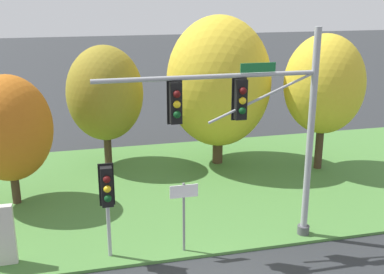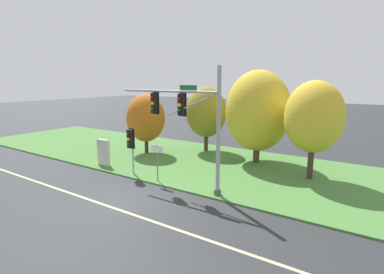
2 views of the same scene
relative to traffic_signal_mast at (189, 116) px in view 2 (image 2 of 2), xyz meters
The scene contains 11 objects.
ground_plane 5.60m from the traffic_signal_mast, 123.61° to the right, with size 160.00×160.00×0.00m, color #282B2D.
lane_stripe 6.32m from the traffic_signal_mast, 115.43° to the right, with size 36.00×0.16×0.01m, color beige.
grass_verge 7.02m from the traffic_signal_mast, 110.94° to the left, with size 48.00×11.50×0.10m, color #477A38.
traffic_signal_mast is the anchor object (origin of this frame).
pedestrian_signal_near_kerb 5.01m from the traffic_signal_mast, behind, with size 0.46×0.55×3.07m.
route_sign_post 3.50m from the traffic_signal_mast, behind, with size 0.89×0.08×2.30m.
tree_nearest_road 9.35m from the traffic_signal_mast, 147.55° to the left, with size 3.22×3.22×5.03m.
tree_left_of_mast 9.44m from the traffic_signal_mast, 115.25° to the left, with size 3.49×3.49×5.62m.
tree_behind_signpost 7.57m from the traffic_signal_mast, 81.74° to the left, with size 4.79×4.79×6.92m.
tree_mid_verge 7.83m from the traffic_signal_mast, 46.32° to the left, with size 3.55×3.55×6.17m.
info_kiosk 8.56m from the traffic_signal_mast, behind, with size 1.10×0.24×1.90m.
Camera 2 is at (11.35, -10.60, 6.26)m, focal length 28.00 mm.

